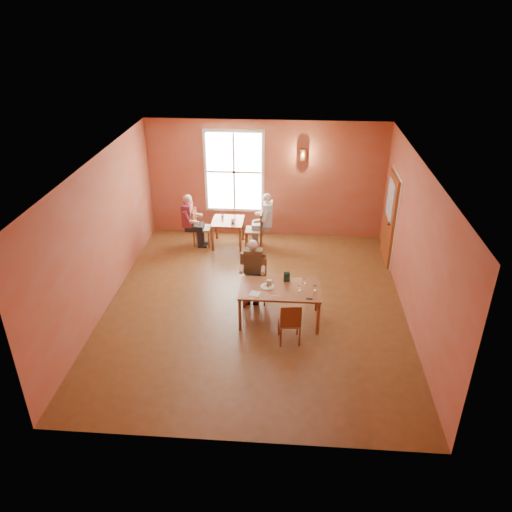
# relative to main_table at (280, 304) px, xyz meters

# --- Properties ---
(ground) EXTENTS (6.00, 7.00, 0.01)m
(ground) POSITION_rel_main_table_xyz_m (-0.51, 0.46, -0.36)
(ground) COLOR brown
(ground) RESTS_ON ground
(wall_back) EXTENTS (6.00, 0.04, 3.00)m
(wall_back) POSITION_rel_main_table_xyz_m (-0.51, 3.96, 1.14)
(wall_back) COLOR brown
(wall_back) RESTS_ON ground
(wall_front) EXTENTS (6.00, 0.04, 3.00)m
(wall_front) POSITION_rel_main_table_xyz_m (-0.51, -3.04, 1.14)
(wall_front) COLOR brown
(wall_front) RESTS_ON ground
(wall_left) EXTENTS (0.04, 7.00, 3.00)m
(wall_left) POSITION_rel_main_table_xyz_m (-3.51, 0.46, 1.14)
(wall_left) COLOR brown
(wall_left) RESTS_ON ground
(wall_right) EXTENTS (0.04, 7.00, 3.00)m
(wall_right) POSITION_rel_main_table_xyz_m (2.49, 0.46, 1.14)
(wall_right) COLOR brown
(wall_right) RESTS_ON ground
(ceiling) EXTENTS (6.00, 7.00, 0.04)m
(ceiling) POSITION_rel_main_table_xyz_m (-0.51, 0.46, 2.64)
(ceiling) COLOR white
(ceiling) RESTS_ON wall_back
(window) EXTENTS (1.36, 0.10, 1.96)m
(window) POSITION_rel_main_table_xyz_m (-1.31, 3.91, 1.34)
(window) COLOR white
(window) RESTS_ON wall_back
(door) EXTENTS (0.12, 1.04, 2.10)m
(door) POSITION_rel_main_table_xyz_m (2.43, 2.76, 0.69)
(door) COLOR maroon
(door) RESTS_ON ground
(wall_sconce) EXTENTS (0.16, 0.16, 0.28)m
(wall_sconce) POSITION_rel_main_table_xyz_m (0.39, 3.86, 1.84)
(wall_sconce) COLOR brown
(wall_sconce) RESTS_ON wall_back
(main_table) EXTENTS (1.54, 0.86, 0.72)m
(main_table) POSITION_rel_main_table_xyz_m (0.00, 0.00, 0.00)
(main_table) COLOR brown
(main_table) RESTS_ON ground
(chair_diner_main) EXTENTS (0.40, 0.40, 0.90)m
(chair_diner_main) POSITION_rel_main_table_xyz_m (-0.50, 0.65, 0.09)
(chair_diner_main) COLOR #563017
(chair_diner_main) RESTS_ON ground
(diner_main) EXTENTS (0.50, 0.50, 1.24)m
(diner_main) POSITION_rel_main_table_xyz_m (-0.50, 0.62, 0.26)
(diner_main) COLOR #32251B
(diner_main) RESTS_ON ground
(chair_empty) EXTENTS (0.42, 0.42, 0.85)m
(chair_empty) POSITION_rel_main_table_xyz_m (0.20, -0.64, 0.06)
(chair_empty) COLOR brown
(chair_empty) RESTS_ON ground
(plate_food) EXTENTS (0.33, 0.33, 0.03)m
(plate_food) POSITION_rel_main_table_xyz_m (-0.24, 0.04, 0.38)
(plate_food) COLOR white
(plate_food) RESTS_ON main_table
(sandwich) EXTENTS (0.09, 0.09, 0.11)m
(sandwich) POSITION_rel_main_table_xyz_m (-0.21, 0.08, 0.42)
(sandwich) COLOR tan
(sandwich) RESTS_ON main_table
(goblet_a) EXTENTS (0.10, 0.10, 0.19)m
(goblet_a) POSITION_rel_main_table_xyz_m (0.45, 0.09, 0.45)
(goblet_a) COLOR white
(goblet_a) RESTS_ON main_table
(goblet_b) EXTENTS (0.08, 0.08, 0.19)m
(goblet_b) POSITION_rel_main_table_xyz_m (0.64, -0.13, 0.45)
(goblet_b) COLOR white
(goblet_b) RESTS_ON main_table
(goblet_c) EXTENTS (0.07, 0.07, 0.18)m
(goblet_c) POSITION_rel_main_table_xyz_m (0.35, -0.17, 0.45)
(goblet_c) COLOR silver
(goblet_c) RESTS_ON main_table
(menu_stand) EXTENTS (0.13, 0.09, 0.20)m
(menu_stand) POSITION_rel_main_table_xyz_m (0.12, 0.27, 0.46)
(menu_stand) COLOR #1D3D26
(menu_stand) RESTS_ON main_table
(knife) EXTENTS (0.18, 0.04, 0.00)m
(knife) POSITION_rel_main_table_xyz_m (-0.07, -0.27, 0.36)
(knife) COLOR white
(knife) RESTS_ON main_table
(napkin) EXTENTS (0.22, 0.22, 0.01)m
(napkin) POSITION_rel_main_table_xyz_m (-0.46, -0.22, 0.36)
(napkin) COLOR white
(napkin) RESTS_ON main_table
(sunglasses) EXTENTS (0.12, 0.04, 0.01)m
(sunglasses) POSITION_rel_main_table_xyz_m (0.55, -0.33, 0.37)
(sunglasses) COLOR black
(sunglasses) RESTS_ON main_table
(second_table) EXTENTS (0.77, 0.77, 0.68)m
(second_table) POSITION_rel_main_table_xyz_m (-1.40, 3.20, -0.02)
(second_table) COLOR brown
(second_table) RESTS_ON ground
(chair_diner_white) EXTENTS (0.41, 0.41, 0.92)m
(chair_diner_white) POSITION_rel_main_table_xyz_m (-0.75, 3.20, 0.10)
(chair_diner_white) COLOR #3B1F13
(chair_diner_white) RESTS_ON ground
(diner_white) EXTENTS (0.53, 0.53, 1.33)m
(diner_white) POSITION_rel_main_table_xyz_m (-0.72, 3.20, 0.30)
(diner_white) COLOR white
(diner_white) RESTS_ON ground
(chair_diner_maroon) EXTENTS (0.41, 0.41, 0.93)m
(chair_diner_maroon) POSITION_rel_main_table_xyz_m (-2.05, 3.20, 0.11)
(chair_diner_maroon) COLOR #4D2C1B
(chair_diner_maroon) RESTS_ON ground
(diner_maroon) EXTENTS (0.53, 0.53, 1.32)m
(diner_maroon) POSITION_rel_main_table_xyz_m (-2.08, 3.20, 0.30)
(diner_maroon) COLOR maroon
(diner_maroon) RESTS_ON ground
(cup_a) EXTENTS (0.15, 0.15, 0.09)m
(cup_a) POSITION_rel_main_table_xyz_m (-1.25, 3.07, 0.36)
(cup_a) COLOR white
(cup_a) RESTS_ON second_table
(cup_b) EXTENTS (0.12, 0.12, 0.09)m
(cup_b) POSITION_rel_main_table_xyz_m (-1.55, 3.33, 0.36)
(cup_b) COLOR white
(cup_b) RESTS_ON second_table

